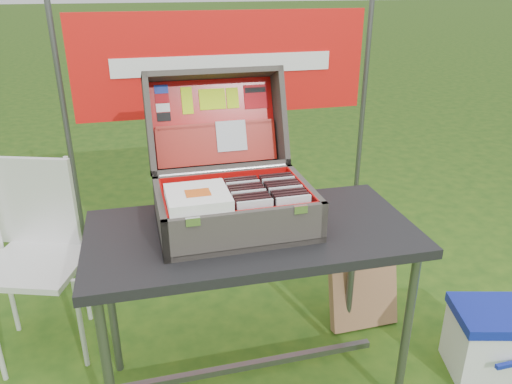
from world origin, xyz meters
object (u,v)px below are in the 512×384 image
object	(u,v)px
table	(252,313)
cooler	(494,341)
chair	(36,266)
suitcase	(231,158)
cardboard_box	(363,292)

from	to	relation	value
table	cooler	bearing A→B (deg)	-8.52
table	chair	size ratio (longest dim) A/B	1.37
table	suitcase	world-z (taller)	suitcase
table	cooler	size ratio (longest dim) A/B	3.30
cardboard_box	chair	bearing A→B (deg)	171.42
chair	suitcase	bearing A→B (deg)	-6.09
table	suitcase	xyz separation A→B (m)	(-0.06, 0.09, 0.68)
table	chair	distance (m)	1.06
cooler	chair	distance (m)	2.18
table	cardboard_box	bearing A→B (deg)	24.85
cooler	suitcase	bearing A→B (deg)	-178.85
table	cardboard_box	size ratio (longest dim) A/B	3.37
table	suitcase	distance (m)	0.69
suitcase	cooler	bearing A→B (deg)	-13.86
cardboard_box	cooler	bearing A→B (deg)	-49.91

